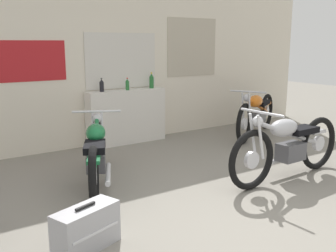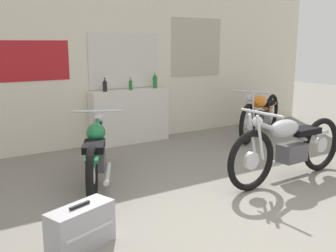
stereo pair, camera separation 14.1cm
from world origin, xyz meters
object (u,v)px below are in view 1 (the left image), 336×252
motorcycle_green (96,153)px  motorcycle_silver (288,145)px  motorcycle_orange (256,113)px  hard_case_silver (86,228)px  bottle_leftmost (102,86)px  bottle_left_center (127,85)px  bottle_center (152,81)px

motorcycle_green → motorcycle_silver: bearing=-28.5°
motorcycle_silver → motorcycle_green: motorcycle_silver is taller
motorcycle_orange → hard_case_silver: 4.82m
bottle_leftmost → motorcycle_green: size_ratio=0.12×
motorcycle_green → hard_case_silver: motorcycle_green is taller
motorcycle_orange → motorcycle_green: bearing=-167.9°
bottle_leftmost → motorcycle_green: bottle_leftmost is taller
bottle_leftmost → bottle_left_center: bearing=-3.9°
bottle_left_center → motorcycle_silver: bearing=-73.1°
bottle_left_center → motorcycle_silver: 2.93m
bottle_center → motorcycle_orange: (1.79, -0.83, -0.62)m
motorcycle_green → hard_case_silver: 1.59m
bottle_leftmost → bottle_center: bottle_center is taller
motorcycle_orange → bottle_left_center: bearing=160.1°
bottle_center → motorcycle_orange: 2.07m
motorcycle_orange → bottle_center: bearing=155.1°
bottle_left_center → hard_case_silver: bottle_left_center is taller
bottle_left_center → motorcycle_orange: (2.28, -0.83, -0.59)m
motorcycle_silver → motorcycle_orange: bearing=53.0°
bottle_center → motorcycle_silver: 2.85m
bottle_left_center → motorcycle_orange: bearing=-19.9°
bottle_left_center → motorcycle_orange: 2.50m
motorcycle_orange → hard_case_silver: size_ratio=3.05×
bottle_left_center → bottle_center: size_ratio=0.75×
bottle_center → bottle_left_center: bearing=-179.1°
motorcycle_silver → hard_case_silver: motorcycle_silver is taller
bottle_center → hard_case_silver: size_ratio=0.44×
bottle_center → motorcycle_green: 2.48m
bottle_left_center → motorcycle_green: bottle_left_center is taller
motorcycle_green → bottle_left_center: bearing=50.9°
motorcycle_silver → hard_case_silver: (-2.85, -0.24, -0.26)m
motorcycle_silver → bottle_left_center: bearing=106.9°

